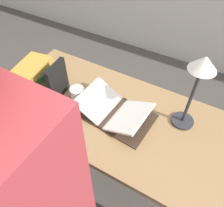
{
  "coord_description": "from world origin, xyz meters",
  "views": [
    {
      "loc": [
        0.44,
        -0.74,
        1.75
      ],
      "look_at": [
        0.02,
        -0.0,
        0.83
      ],
      "focal_mm": 35.0,
      "sensor_mm": 36.0,
      "label": 1
    }
  ],
  "objects_px": {
    "open_book": "(113,111)",
    "book_standing_upright": "(58,81)",
    "reading_lamp": "(199,77)",
    "coffee_mug": "(78,94)",
    "book_stack_tall": "(32,78)"
  },
  "relations": [
    {
      "from": "open_book",
      "to": "book_standing_upright",
      "type": "distance_m",
      "value": 0.38
    },
    {
      "from": "open_book",
      "to": "reading_lamp",
      "type": "relative_size",
      "value": 1.07
    },
    {
      "from": "open_book",
      "to": "reading_lamp",
      "type": "xyz_separation_m",
      "value": [
        0.37,
        0.15,
        0.31
      ]
    },
    {
      "from": "reading_lamp",
      "to": "open_book",
      "type": "bearing_deg",
      "value": -158.37
    },
    {
      "from": "open_book",
      "to": "reading_lamp",
      "type": "height_order",
      "value": "reading_lamp"
    },
    {
      "from": "reading_lamp",
      "to": "book_stack_tall",
      "type": "bearing_deg",
      "value": -167.63
    },
    {
      "from": "open_book",
      "to": "book_standing_upright",
      "type": "xyz_separation_m",
      "value": [
        -0.37,
        -0.03,
        0.09
      ]
    },
    {
      "from": "book_standing_upright",
      "to": "reading_lamp",
      "type": "distance_m",
      "value": 0.79
    },
    {
      "from": "book_stack_tall",
      "to": "coffee_mug",
      "type": "xyz_separation_m",
      "value": [
        0.31,
        0.06,
        -0.04
      ]
    },
    {
      "from": "open_book",
      "to": "book_standing_upright",
      "type": "bearing_deg",
      "value": -171.66
    },
    {
      "from": "book_stack_tall",
      "to": "book_standing_upright",
      "type": "distance_m",
      "value": 0.2
    },
    {
      "from": "coffee_mug",
      "to": "reading_lamp",
      "type": "bearing_deg",
      "value": 13.25
    },
    {
      "from": "book_stack_tall",
      "to": "reading_lamp",
      "type": "relative_size",
      "value": 0.69
    },
    {
      "from": "book_standing_upright",
      "to": "reading_lamp",
      "type": "height_order",
      "value": "reading_lamp"
    },
    {
      "from": "reading_lamp",
      "to": "coffee_mug",
      "type": "distance_m",
      "value": 0.71
    }
  ]
}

